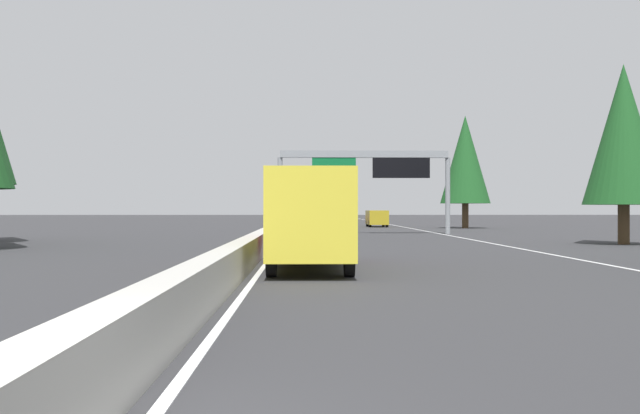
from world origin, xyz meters
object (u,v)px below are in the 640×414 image
at_px(pickup_mid_right, 306,218).
at_px(sedan_far_right, 308,217).
at_px(box_truck_near_center, 310,217).
at_px(minivan_far_center, 377,218).
at_px(sedan_distant_a, 311,227).
at_px(conifer_right_mid, 465,160).
at_px(conifer_right_near, 624,135).
at_px(sign_gantry_overhead, 367,168).
at_px(sedan_mid_left, 332,217).

height_order(pickup_mid_right, sedan_far_right, pickup_mid_right).
height_order(box_truck_near_center, sedan_far_right, box_truck_near_center).
bearing_deg(minivan_far_center, sedan_distant_a, 166.14).
distance_m(pickup_mid_right, conifer_right_mid, 16.56).
distance_m(minivan_far_center, conifer_right_near, 38.73).
distance_m(pickup_mid_right, sedan_far_right, 34.02).
distance_m(box_truck_near_center, sedan_far_right, 83.75).
bearing_deg(conifer_right_near, conifer_right_mid, 2.27).
bearing_deg(conifer_right_near, sedan_distant_a, 61.14).
height_order(sign_gantry_overhead, minivan_far_center, sign_gantry_overhead).
xyz_separation_m(sedan_far_right, conifer_right_mid, (-36.67, -15.03, 5.90)).
xyz_separation_m(sedan_distant_a, sedan_mid_left, (56.11, -3.34, 0.00)).
height_order(box_truck_near_center, minivan_far_center, box_truck_near_center).
distance_m(box_truck_near_center, sedan_distant_a, 24.11).
relative_size(sign_gantry_overhead, box_truck_near_center, 1.49).
bearing_deg(conifer_right_near, box_truck_near_center, 132.64).
height_order(sign_gantry_overhead, box_truck_near_center, sign_gantry_overhead).
xyz_separation_m(box_truck_near_center, sedan_mid_left, (80.20, -3.53, -0.93)).
distance_m(sedan_distant_a, conifer_right_mid, 28.07).
bearing_deg(sign_gantry_overhead, pickup_mid_right, 13.28).
relative_size(conifer_right_near, conifer_right_mid, 0.87).
bearing_deg(sedan_distant_a, sedan_mid_left, -3.40).
height_order(pickup_mid_right, sedan_mid_left, pickup_mid_right).
height_order(box_truck_near_center, sedan_mid_left, box_truck_near_center).
height_order(sedan_far_right, minivan_far_center, minivan_far_center).
xyz_separation_m(pickup_mid_right, conifer_right_near, (-34.59, -16.60, 4.81)).
bearing_deg(sedan_far_right, sedan_distant_a, -179.95).
relative_size(sedan_far_right, sedan_mid_left, 1.00).
relative_size(sign_gantry_overhead, minivan_far_center, 2.54).
relative_size(sedan_far_right, minivan_far_center, 0.88).
bearing_deg(sedan_far_right, sedan_mid_left, -136.34).
distance_m(sign_gantry_overhead, pickup_mid_right, 19.87).
distance_m(sedan_mid_left, conifer_right_mid, 35.60).
distance_m(sedan_far_right, conifer_right_near, 70.70).
distance_m(box_truck_near_center, minivan_far_center, 52.94).
relative_size(sedan_mid_left, minivan_far_center, 0.88).
bearing_deg(conifer_right_near, sedan_mid_left, 11.22).
bearing_deg(box_truck_near_center, sedan_distant_a, -0.47).
xyz_separation_m(box_truck_near_center, sedan_distant_a, (24.09, -0.20, -0.93)).
distance_m(box_truck_near_center, conifer_right_mid, 49.71).
distance_m(sedan_distant_a, pickup_mid_right, 25.65).
height_order(sign_gantry_overhead, sedan_far_right, sign_gantry_overhead).
bearing_deg(minivan_far_center, conifer_right_mid, -123.91).
height_order(sedan_distant_a, conifer_right_mid, conifer_right_mid).
xyz_separation_m(sedan_far_right, sedan_mid_left, (-3.55, -3.38, 0.00)).
bearing_deg(minivan_far_center, box_truck_near_center, 172.19).
xyz_separation_m(sign_gantry_overhead, conifer_right_mid, (16.31, -10.85, 1.72)).
distance_m(box_truck_near_center, sedan_mid_left, 80.28).
bearing_deg(box_truck_near_center, conifer_right_mid, -17.86).
height_order(sedan_mid_left, conifer_right_near, conifer_right_near).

